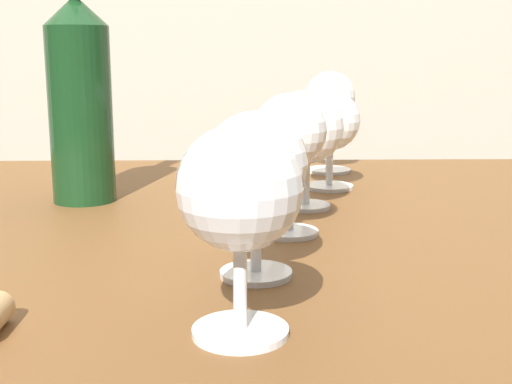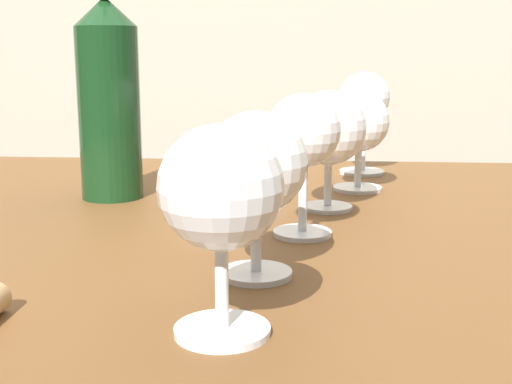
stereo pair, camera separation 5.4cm
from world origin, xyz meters
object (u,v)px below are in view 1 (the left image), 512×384
wine_glass_merlot (256,167)px  wine_glass_port (330,124)px  wine_glass_amber (307,129)px  wine_glass_rose (290,135)px  wine_glass_chardonnay (330,99)px  wine_bottle (80,96)px  wine_glass_white (240,192)px

wine_glass_merlot → wine_glass_port: 0.37m
wine_glass_merlot → wine_glass_amber: size_ratio=0.98×
wine_glass_rose → wine_glass_chardonnay: wine_glass_chardonnay is taller
wine_glass_amber → wine_bottle: size_ratio=0.43×
wine_glass_merlot → wine_glass_chardonnay: 0.50m
wine_glass_merlot → wine_glass_rose: (0.04, 0.13, 0.01)m
wine_glass_white → wine_bottle: 0.45m
wine_glass_merlot → wine_glass_port: bearing=73.5°
wine_glass_rose → wine_glass_amber: wine_glass_rose is taller
wine_glass_merlot → wine_glass_rose: 0.13m
wine_glass_amber → wine_glass_port: size_ratio=1.06×
wine_glass_chardonnay → wine_bottle: bearing=-149.2°
wine_glass_white → wine_bottle: size_ratio=0.44×
wine_glass_amber → wine_glass_rose: bearing=-103.4°
wine_glass_merlot → wine_glass_chardonnay: (0.12, 0.49, 0.02)m
wine_glass_rose → wine_bottle: (-0.24, 0.16, 0.03)m
wine_glass_merlot → wine_glass_rose: bearing=74.2°
wine_glass_rose → wine_bottle: bearing=146.1°
wine_glass_merlot → wine_glass_port: (0.11, 0.36, -0.00)m
wine_glass_white → wine_glass_merlot: wine_glass_white is taller
wine_glass_white → wine_glass_rose: 0.25m
wine_glass_rose → wine_glass_amber: bearing=76.6°
wine_glass_chardonnay → wine_bottle: 0.38m
wine_glass_white → wine_glass_chardonnay: bearing=77.4°
wine_glass_port → wine_bottle: wine_bottle is taller
wine_glass_merlot → wine_glass_amber: bearing=75.3°
wine_glass_merlot → wine_glass_rose: size_ratio=0.96×
wine_glass_amber → wine_bottle: (-0.27, 0.05, 0.03)m
wine_glass_white → wine_glass_amber: (0.08, 0.36, -0.00)m
wine_glass_white → wine_glass_port: (0.12, 0.48, -0.01)m
wine_glass_rose → wine_glass_chardonnay: size_ratio=0.94×
wine_glass_amber → wine_glass_white: bearing=-102.0°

